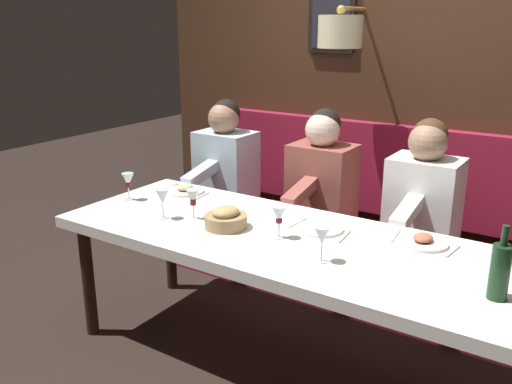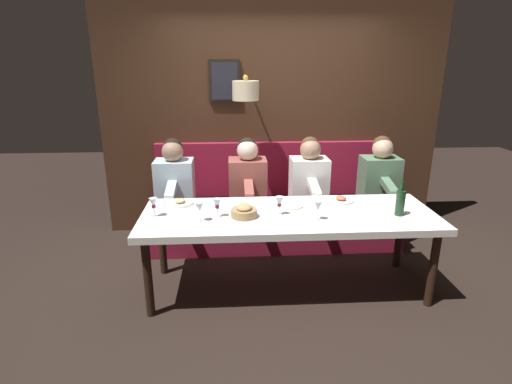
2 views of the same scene
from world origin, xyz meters
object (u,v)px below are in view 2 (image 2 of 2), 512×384
(dining_table, at_px, (288,220))
(diner_far, at_px, (174,178))
(wine_glass_0, at_px, (217,204))
(wine_glass_4, at_px, (318,207))
(diner_middle, at_px, (248,177))
(wine_glass_3, at_px, (153,204))
(diner_nearest, at_px, (380,175))
(diner_near, at_px, (309,176))
(wine_glass_2, at_px, (279,202))
(bread_bowl, at_px, (244,211))
(wine_bottle, at_px, (400,202))
(wine_glass_1, at_px, (200,208))

(dining_table, distance_m, diner_far, 1.41)
(dining_table, bearing_deg, wine_glass_0, 95.35)
(wine_glass_4, bearing_deg, diner_middle, 26.78)
(diner_far, relative_size, wine_glass_3, 4.82)
(diner_nearest, height_order, diner_far, same)
(diner_near, relative_size, wine_glass_3, 4.82)
(wine_glass_2, bearing_deg, diner_near, -25.04)
(wine_glass_3, relative_size, wine_glass_4, 1.00)
(diner_nearest, distance_m, bread_bowl, 1.78)
(diner_near, xyz_separation_m, wine_bottle, (-0.99, -0.59, 0.04))
(wine_glass_0, relative_size, wine_bottle, 0.55)
(diner_middle, xyz_separation_m, wine_bottle, (-0.99, -1.25, 0.04))
(wine_glass_0, distance_m, wine_glass_1, 0.16)
(diner_nearest, xyz_separation_m, wine_glass_2, (-0.92, 1.21, 0.04))
(diner_middle, bearing_deg, diner_near, -90.00)
(diner_nearest, bearing_deg, wine_glass_1, 118.73)
(diner_nearest, bearing_deg, bread_bowl, 122.24)
(wine_glass_2, relative_size, bread_bowl, 0.75)
(dining_table, distance_m, wine_glass_1, 0.79)
(diner_middle, distance_m, wine_bottle, 1.60)
(dining_table, bearing_deg, wine_glass_2, 114.41)
(dining_table, relative_size, bread_bowl, 11.58)
(wine_glass_2, bearing_deg, diner_nearest, -52.63)
(wine_bottle, bearing_deg, diner_near, 30.79)
(wine_glass_0, bearing_deg, wine_glass_1, 122.17)
(diner_far, bearing_deg, wine_glass_1, -161.71)
(wine_glass_0, bearing_deg, wine_bottle, -91.98)
(wine_glass_1, height_order, wine_bottle, wine_bottle)
(wine_glass_2, relative_size, wine_glass_3, 1.00)
(wine_glass_4, distance_m, bread_bowl, 0.62)
(wine_glass_2, distance_m, wine_bottle, 1.02)
(bread_bowl, bearing_deg, wine_bottle, -91.79)
(diner_middle, relative_size, bread_bowl, 3.60)
(dining_table, xyz_separation_m, bread_bowl, (-0.07, 0.39, 0.11))
(diner_far, relative_size, bread_bowl, 3.60)
(diner_near, distance_m, wine_glass_1, 1.50)
(wine_glass_0, bearing_deg, diner_far, 27.02)
(diner_far, xyz_separation_m, wine_glass_2, (-0.92, -1.01, 0.04))
(wine_glass_4, bearing_deg, dining_table, 50.52)
(dining_table, bearing_deg, bread_bowl, 100.16)
(wine_glass_2, xyz_separation_m, wine_glass_3, (0.03, 1.06, -0.00))
(wine_glass_0, xyz_separation_m, wine_bottle, (-0.05, -1.55, 0.00))
(diner_nearest, height_order, wine_glass_4, diner_nearest)
(dining_table, relative_size, wine_glass_3, 15.53)
(wine_glass_1, bearing_deg, wine_bottle, -88.84)
(wine_glass_1, distance_m, wine_glass_2, 0.68)
(diner_near, distance_m, wine_glass_2, 1.02)
(wine_glass_4, bearing_deg, diner_near, -6.91)
(diner_near, xyz_separation_m, bread_bowl, (-0.95, 0.73, -0.03))
(dining_table, relative_size, wine_glass_1, 15.53)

